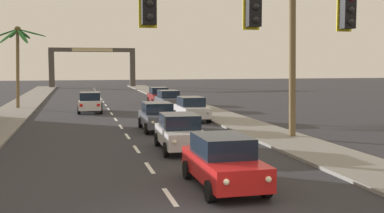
{
  "coord_description": "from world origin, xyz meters",
  "views": [
    {
      "loc": [
        -2.62,
        -11.09,
        3.97
      ],
      "look_at": [
        2.03,
        8.0,
        2.2
      ],
      "focal_mm": 43.97,
      "sensor_mm": 36.0,
      "label": 1
    }
  ],
  "objects": [
    {
      "name": "sidewalk_right",
      "position": [
        7.8,
        20.0,
        0.07
      ],
      "size": [
        3.2,
        110.0,
        0.14
      ],
      "primitive_type": "cube",
      "color": "gray",
      "rests_on": "ground"
    },
    {
      "name": "lane_markings",
      "position": [
        0.44,
        19.86,
        0.0
      ],
      "size": [
        4.28,
        87.94,
        0.01
      ],
      "color": "silver",
      "rests_on": "ground"
    },
    {
      "name": "sedan_lead_at_stop_bar",
      "position": [
        1.88,
        3.14,
        0.85
      ],
      "size": [
        1.96,
        4.46,
        1.68
      ],
      "color": "red",
      "rests_on": "ground"
    },
    {
      "name": "sedan_parked_mid_kerb",
      "position": [
        5.15,
        20.97,
        0.85
      ],
      "size": [
        1.95,
        4.45,
        1.68
      ],
      "color": "silver",
      "rests_on": "ground"
    },
    {
      "name": "palm_right_second",
      "position": [
        8.38,
        11.9,
        7.13
      ],
      "size": [
        3.76,
        4.09,
        10.29
      ],
      "color": "brown",
      "rests_on": "ground"
    },
    {
      "name": "sedan_parked_nearest_kerb",
      "position": [
        5.24,
        35.13,
        0.85
      ],
      "size": [
        1.96,
        4.46,
        1.68
      ],
      "color": "maroon",
      "rests_on": "ground"
    },
    {
      "name": "sedan_fifth_in_queue",
      "position": [
        2.01,
        16.69,
        0.85
      ],
      "size": [
        1.95,
        4.45,
        1.68
      ],
      "color": "#4C515B",
      "rests_on": "ground"
    },
    {
      "name": "traffic_signal_mast",
      "position": [
        3.1,
        -0.37,
        4.85
      ],
      "size": [
        10.39,
        0.41,
        6.88
      ],
      "color": "#2D2D33",
      "rests_on": "ground"
    },
    {
      "name": "sedan_oncoming_far",
      "position": [
        -1.62,
        28.46,
        0.85
      ],
      "size": [
        2.11,
        4.51,
        1.68
      ],
      "color": "silver",
      "rests_on": "ground"
    },
    {
      "name": "sedan_third_in_queue",
      "position": [
        1.92,
        9.91,
        0.85
      ],
      "size": [
        2.05,
        4.49,
        1.68
      ],
      "color": "silver",
      "rests_on": "ground"
    },
    {
      "name": "palm_left_third",
      "position": [
        -7.66,
        32.76,
        5.54
      ],
      "size": [
        4.95,
        4.54,
        7.29
      ],
      "color": "brown",
      "rests_on": "ground"
    },
    {
      "name": "sedan_parked_far_kerb",
      "position": [
        5.15,
        29.57,
        0.85
      ],
      "size": [
        2.02,
        4.48,
        1.68
      ],
      "color": "#4C515B",
      "rests_on": "ground"
    },
    {
      "name": "town_gateway_arch",
      "position": [
        0.0,
        71.86,
        4.38
      ],
      "size": [
        14.56,
        0.9,
        6.79
      ],
      "color": "#423D38",
      "rests_on": "ground"
    }
  ]
}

